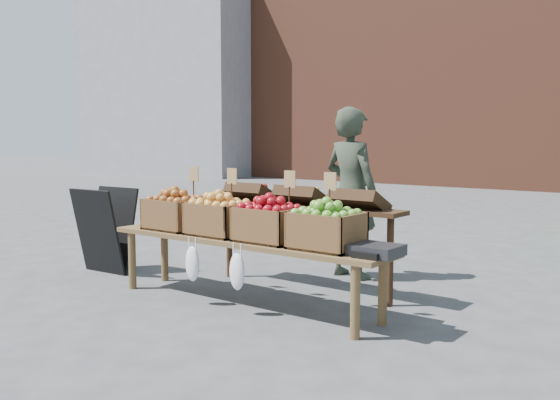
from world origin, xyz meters
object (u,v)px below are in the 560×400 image
Objects in this scene: chalkboard_sign at (105,230)px; weighing_scale at (376,250)px; vendor at (351,193)px; crate_green_apples at (326,231)px; back_table at (302,234)px; crate_red_apples at (269,224)px; crate_golden_apples at (175,214)px; display_bench at (244,272)px; crate_russet_pears at (219,219)px.

chalkboard_sign is 2.64× the size of weighing_scale.
vendor is 3.41× the size of crate_green_apples.
back_table is 6.18× the size of weighing_scale.
crate_red_apples is (0.19, -0.72, 0.19)m from back_table.
chalkboard_sign is 2.81m from crate_green_apples.
crate_golden_apples is at bearing -7.60° from chalkboard_sign.
crate_green_apples is (0.82, 0.00, 0.42)m from display_bench.
weighing_scale is (1.16, -0.72, 0.09)m from back_table.
display_bench is 0.51m from crate_russet_pears.
crate_golden_apples is at bearing 65.83° from vendor.
crate_golden_apples is 0.55m from crate_russet_pears.
crate_red_apples is at bearing -5.58° from chalkboard_sign.
chalkboard_sign is 1.18m from crate_golden_apples.
back_table reaches higher than crate_russet_pears.
crate_russet_pears and crate_green_apples have the same top height.
chalkboard_sign is at bearing -162.83° from back_table.
weighing_scale is at bearing 0.00° from display_bench.
vendor is at bearing 55.65° from crate_golden_apples.
crate_russet_pears is (-0.44, -1.45, -0.14)m from vendor.
back_table reaches higher than crate_red_apples.
display_bench is 0.93m from crate_green_apples.
crate_russet_pears is (-0.28, 0.00, 0.42)m from display_bench.
crate_russet_pears is at bearing 180.00° from crate_red_apples.
crate_red_apples is at bearing 180.00° from crate_green_apples.
crate_green_apples is at bearing -5.16° from chalkboard_sign.
crate_golden_apples is at bearing 180.00° from display_bench.
crate_red_apples is 1.47× the size of weighing_scale.
back_table is 0.78× the size of display_bench.
crate_russet_pears and crate_red_apples have the same top height.
chalkboard_sign reaches higher than crate_green_apples.
back_table is at bearing 94.01° from vendor.
crate_golden_apples is 1.47× the size of weighing_scale.
display_bench is at bearing 93.61° from vendor.
crate_red_apples is (0.27, 0.00, 0.42)m from display_bench.
crate_golden_apples reaches higher than display_bench.
vendor reaches higher than back_table.
chalkboard_sign reaches higher than weighing_scale.
chalkboard_sign reaches higher than crate_golden_apples.
display_bench is (-0.09, -0.72, -0.24)m from back_table.
chalkboard_sign is 1.79× the size of crate_red_apples.
crate_russet_pears is at bearing -116.75° from back_table.
crate_golden_apples and crate_russet_pears have the same top height.
display_bench is 7.94× the size of weighing_scale.
crate_green_apples is (1.10, 0.00, 0.00)m from crate_russet_pears.
crate_golden_apples reaches higher than weighing_scale.
crate_green_apples is 0.44m from weighing_scale.
crate_golden_apples is 1.00× the size of crate_green_apples.
crate_green_apples is 1.47× the size of weighing_scale.
back_table is (2.06, 0.64, 0.07)m from chalkboard_sign.
chalkboard_sign is 1.98m from display_bench.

